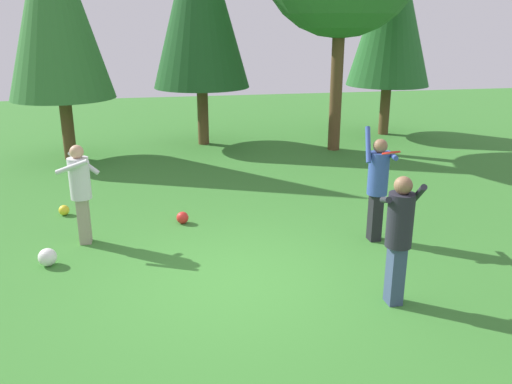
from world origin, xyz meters
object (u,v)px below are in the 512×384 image
Objects in this scene: person_bystander at (80,186)px; tree_left at (54,3)px; frisbee at (391,153)px; ball_red at (182,218)px; person_catcher at (399,230)px; person_thrower at (378,181)px; ball_yellow at (64,210)px; tree_far_right at (392,10)px; ball_white at (47,257)px.

person_bystander is 0.26× the size of tree_left.
ball_red is (-2.99, 2.22, -1.63)m from frisbee.
ball_red is at bearing 54.83° from person_catcher.
person_thrower is 5.97m from ball_yellow.
tree_left reaches higher than tree_far_right.
ball_yellow is (-5.43, 2.29, -0.96)m from person_thrower.
person_bystander is 5.00m from frisbee.
ball_white is at bearing -100.98° from person_bystander.
ball_white is (-5.34, 0.02, -0.93)m from person_thrower.
tree_left is at bearing -171.51° from tree_far_right.
ball_white is 0.04× the size of tree_left.
frisbee reaches higher than ball_yellow.
person_catcher is 6.30× the size of ball_white.
frisbee is 0.05× the size of tree_left.
person_thrower is at bearing 9.76° from person_bystander.
person_bystander is 1.81m from ball_yellow.
ball_yellow is at bearing 92.20° from ball_white.
frisbee is at bearing 0.00° from person_bystander.
ball_white is at bearing -85.28° from tree_left.
person_bystander is at bearing -160.88° from ball_red.
person_thrower is at bearing -0.17° from ball_white.
person_catcher is at bearing -23.62° from ball_white.
ball_red is (-3.19, 1.41, -0.95)m from person_thrower.
person_thrower is 1.08m from frisbee.
ball_red is (-2.59, 3.46, -0.94)m from person_catcher.
frisbee is 1.32× the size of ball_red.
frisbee is at bearing -114.12° from tree_far_right.
frisbee reaches higher than person_bystander.
person_catcher is 11.73m from tree_far_right.
frisbee is at bearing -30.74° from ball_yellow.
tree_far_right reaches higher than ball_white.
tree_left is (-0.48, 4.61, 3.93)m from ball_yellow.
person_thrower reaches higher than ball_white.
person_catcher is (-0.60, -2.06, -0.01)m from person_thrower.
tree_far_right is at bearing 60.11° from person_bystander.
tree_far_right is at bearing 168.61° from person_thrower.
tree_left is at bearing 94.72° from ball_white.
person_bystander is 11.94m from tree_far_right.
ball_white is (-5.14, 0.83, -1.61)m from frisbee.
person_bystander is 1.28m from ball_white.
tree_left is at bearing 116.30° from ball_red.
tree_far_right reaches higher than person_bystander.
tree_left is at bearing 126.48° from frisbee.
tree_left is 1.02× the size of tree_far_right.
frisbee is (4.66, -1.65, 0.74)m from person_bystander.
tree_left is at bearing -125.77° from person_thrower.
tree_far_right is (9.34, 6.08, 3.85)m from ball_yellow.
ball_red is 7.28m from tree_left.
ball_yellow is at bearing -84.05° from tree_left.
person_bystander is 8.43× the size of ball_yellow.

